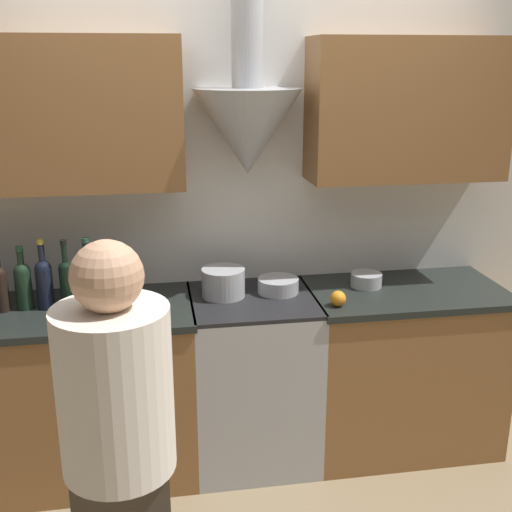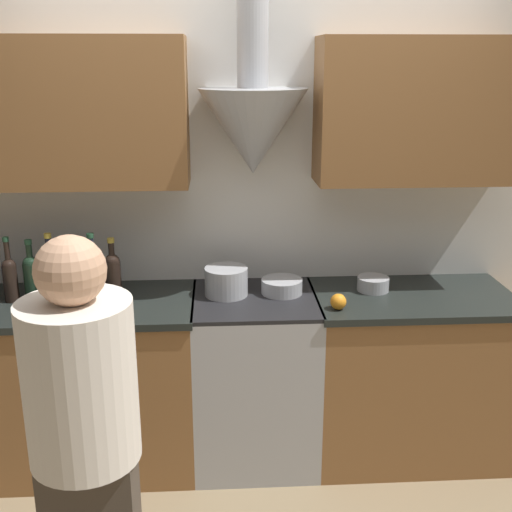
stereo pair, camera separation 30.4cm
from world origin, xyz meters
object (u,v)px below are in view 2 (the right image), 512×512
stove_range (255,377)px  wine_bottle_5 (32,275)px  wine_bottle_6 (51,274)px  orange_fruit (338,302)px  wine_bottle_7 (73,275)px  person_foreground_left (86,446)px  wine_bottle_4 (10,277)px  stock_pot (226,281)px  wine_bottle_8 (93,272)px  saucepan (373,284)px  mixing_bowl (282,286)px  wine_bottle_9 (113,273)px

stove_range → wine_bottle_5: 1.24m
wine_bottle_5 → wine_bottle_6: (0.10, -0.01, 0.01)m
orange_fruit → wine_bottle_7: bearing=171.6°
person_foreground_left → wine_bottle_7: bearing=103.1°
wine_bottle_7 → wine_bottle_4: bearing=177.2°
stock_pot → wine_bottle_6: bearing=-178.8°
wine_bottle_8 → person_foreground_left: (0.18, -1.20, -0.19)m
wine_bottle_8 → saucepan: 1.41m
wine_bottle_6 → wine_bottle_8: 0.20m
stock_pot → wine_bottle_5: bearing=-179.4°
stove_range → person_foreground_left: (-0.61, -1.18, 0.40)m
stove_range → orange_fruit: (0.39, -0.18, 0.48)m
saucepan → orange_fruit: bearing=-132.6°
wine_bottle_4 → orange_fruit: bearing=-7.3°
person_foreground_left → stove_range: bearing=62.5°
saucepan → mixing_bowl: bearing=-178.5°
wine_bottle_9 → orange_fruit: size_ratio=4.03×
wine_bottle_7 → stove_range: bearing=-0.7°
stock_pot → person_foreground_left: size_ratio=0.14×
wine_bottle_5 → wine_bottle_7: size_ratio=0.91×
stock_pot → saucepan: bearing=1.5°
mixing_bowl → person_foreground_left: (-0.76, -1.24, -0.08)m
wine_bottle_5 → wine_bottle_9: wine_bottle_9 is taller
wine_bottle_6 → saucepan: wine_bottle_6 is taller
stove_range → wine_bottle_5: wine_bottle_5 is taller
orange_fruit → mixing_bowl: bearing=136.5°
wine_bottle_8 → orange_fruit: wine_bottle_8 is taller
wine_bottle_6 → stock_pot: wine_bottle_6 is taller
mixing_bowl → saucepan: size_ratio=1.28×
wine_bottle_9 → saucepan: 1.32m
wine_bottle_6 → orange_fruit: bearing=-8.5°
orange_fruit → person_foreground_left: (-1.00, -1.00, -0.08)m
wine_bottle_6 → mixing_bowl: size_ratio=1.63×
wine_bottle_4 → wine_bottle_8: wine_bottle_8 is taller
wine_bottle_7 → wine_bottle_5: bearing=172.3°
wine_bottle_7 → saucepan: 1.51m
mixing_bowl → person_foreground_left: size_ratio=0.13×
saucepan → wine_bottle_4: bearing=-178.7°
wine_bottle_5 → wine_bottle_6: size_ratio=0.91×
wine_bottle_9 → person_foreground_left: bearing=-85.9°
saucepan → wine_bottle_7: bearing=-177.8°
wine_bottle_6 → wine_bottle_9: size_ratio=1.10×
stove_range → saucepan: (0.62, 0.07, 0.48)m
wine_bottle_7 → saucepan: (1.51, 0.06, -0.10)m
wine_bottle_8 → orange_fruit: size_ratio=4.45×
orange_fruit → saucepan: bearing=47.4°
wine_bottle_9 → stock_pot: size_ratio=1.43×
wine_bottle_8 → person_foreground_left: bearing=-81.5°
stock_pot → wine_bottle_9: bearing=-179.2°
wine_bottle_5 → stock_pot: bearing=0.6°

